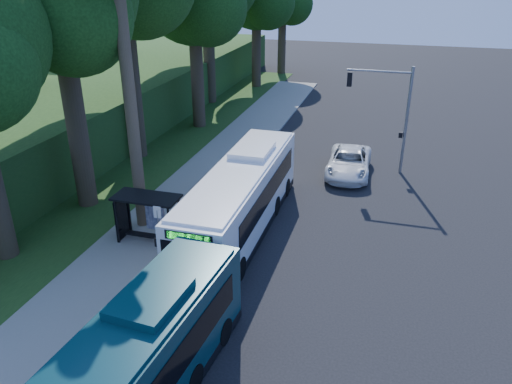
% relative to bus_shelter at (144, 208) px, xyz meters
% --- Properties ---
extents(ground, '(140.00, 140.00, 0.00)m').
position_rel_bus_shelter_xyz_m(ground, '(7.26, 2.86, -1.81)').
color(ground, black).
rests_on(ground, ground).
extents(sidewalk, '(4.50, 70.00, 0.12)m').
position_rel_bus_shelter_xyz_m(sidewalk, '(-0.04, 2.86, -1.75)').
color(sidewalk, gray).
rests_on(sidewalk, ground).
extents(red_curb, '(0.25, 30.00, 0.13)m').
position_rel_bus_shelter_xyz_m(red_curb, '(2.26, -1.14, -1.74)').
color(red_curb, '#A01117').
rests_on(red_curb, ground).
extents(grass_verge, '(8.00, 70.00, 0.06)m').
position_rel_bus_shelter_xyz_m(grass_verge, '(-5.74, 7.86, -1.78)').
color(grass_verge, '#234719').
rests_on(grass_verge, ground).
extents(bus_shelter, '(3.20, 1.51, 2.55)m').
position_rel_bus_shelter_xyz_m(bus_shelter, '(0.00, 0.00, 0.00)').
color(bus_shelter, black).
rests_on(bus_shelter, ground).
extents(stop_sign_pole, '(0.35, 0.06, 3.17)m').
position_rel_bus_shelter_xyz_m(stop_sign_pole, '(1.86, -2.14, 0.28)').
color(stop_sign_pole, gray).
rests_on(stop_sign_pole, ground).
extents(traffic_signal_pole, '(4.10, 0.30, 7.00)m').
position_rel_bus_shelter_xyz_m(traffic_signal_pole, '(11.04, 12.86, 2.62)').
color(traffic_signal_pole, gray).
rests_on(traffic_signal_pole, ground).
extents(hillside_backdrop, '(24.00, 60.00, 8.80)m').
position_rel_bus_shelter_xyz_m(hillside_backdrop, '(-19.04, 17.96, 0.63)').
color(hillside_backdrop, '#234719').
rests_on(hillside_backdrop, ground).
extents(white_bus, '(2.83, 13.05, 3.89)m').
position_rel_bus_shelter_xyz_m(white_bus, '(4.25, 2.36, 0.09)').
color(white_bus, white).
rests_on(white_bus, ground).
extents(pickup, '(2.88, 5.96, 1.63)m').
position_rel_bus_shelter_xyz_m(pickup, '(8.74, 11.65, -0.99)').
color(pickup, white).
rests_on(pickup, ground).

